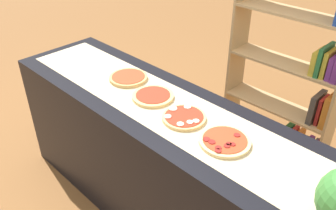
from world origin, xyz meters
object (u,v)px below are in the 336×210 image
pizza_plain_0 (128,78)px  pizza_mozzarella_2 (184,117)px  pizza_plain_1 (153,96)px  bookshelf (300,77)px  pizza_pepperoni_3 (225,141)px

pizza_plain_0 → pizza_mozzarella_2: (0.55, -0.08, -0.00)m
pizza_plain_0 → pizza_plain_1: bearing=-9.2°
pizza_plain_0 → pizza_plain_1: pizza_plain_0 is taller
pizza_mozzarella_2 → bookshelf: (0.09, 1.20, -0.18)m
pizza_plain_1 → pizza_pepperoni_3: size_ratio=0.96×
pizza_plain_1 → pizza_mozzarella_2: bearing=-7.0°
pizza_plain_0 → bookshelf: 1.31m
pizza_pepperoni_3 → pizza_plain_0: bearing=173.9°
pizza_plain_0 → pizza_pepperoni_3: 0.83m
bookshelf → pizza_pepperoni_3: bearing=-81.1°
pizza_plain_0 → pizza_plain_1: 0.28m
pizza_plain_1 → pizza_pepperoni_3: bearing=-4.5°
pizza_plain_0 → pizza_mozzarella_2: pizza_mozzarella_2 is taller
pizza_plain_1 → pizza_mozzarella_2: (0.28, -0.03, 0.00)m
pizza_pepperoni_3 → bookshelf: bookshelf is taller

